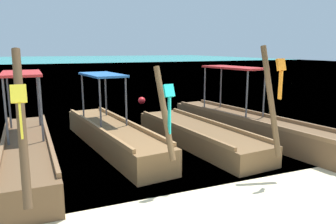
{
  "coord_description": "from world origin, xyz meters",
  "views": [
    {
      "loc": [
        -3.1,
        -3.99,
        2.74
      ],
      "look_at": [
        0.0,
        3.35,
        1.19
      ],
      "focal_mm": 34.94,
      "sensor_mm": 36.0,
      "label": 1
    }
  ],
  "objects_px": {
    "longtail_boat_turquoise_ribbon": "(113,135)",
    "longtail_boat_orange_ribbon": "(198,135)",
    "mooring_buoy_far": "(142,101)",
    "longtail_boat_blue_ribbon": "(250,125)",
    "longtail_boat_yellow_ribbon": "(27,151)"
  },
  "relations": [
    {
      "from": "longtail_boat_yellow_ribbon",
      "to": "longtail_boat_orange_ribbon",
      "type": "xyz_separation_m",
      "value": [
        4.55,
        0.11,
        -0.1
      ]
    },
    {
      "from": "longtail_boat_turquoise_ribbon",
      "to": "longtail_boat_blue_ribbon",
      "type": "relative_size",
      "value": 0.83
    },
    {
      "from": "longtail_boat_orange_ribbon",
      "to": "mooring_buoy_far",
      "type": "bearing_deg",
      "value": 84.5
    },
    {
      "from": "longtail_boat_turquoise_ribbon",
      "to": "mooring_buoy_far",
      "type": "distance_m",
      "value": 7.31
    },
    {
      "from": "longtail_boat_turquoise_ribbon",
      "to": "mooring_buoy_far",
      "type": "height_order",
      "value": "longtail_boat_turquoise_ribbon"
    },
    {
      "from": "longtail_boat_yellow_ribbon",
      "to": "longtail_boat_blue_ribbon",
      "type": "bearing_deg",
      "value": 1.37
    },
    {
      "from": "longtail_boat_yellow_ribbon",
      "to": "mooring_buoy_far",
      "type": "distance_m",
      "value": 9.03
    },
    {
      "from": "longtail_boat_yellow_ribbon",
      "to": "longtail_boat_orange_ribbon",
      "type": "height_order",
      "value": "longtail_boat_orange_ribbon"
    },
    {
      "from": "longtail_boat_blue_ribbon",
      "to": "longtail_boat_orange_ribbon",
      "type": "bearing_deg",
      "value": -178.81
    },
    {
      "from": "longtail_boat_orange_ribbon",
      "to": "longtail_boat_blue_ribbon",
      "type": "height_order",
      "value": "longtail_boat_orange_ribbon"
    },
    {
      "from": "mooring_buoy_far",
      "to": "longtail_boat_yellow_ribbon",
      "type": "bearing_deg",
      "value": -125.49
    },
    {
      "from": "longtail_boat_turquoise_ribbon",
      "to": "longtail_boat_orange_ribbon",
      "type": "xyz_separation_m",
      "value": [
        2.35,
        -0.6,
        -0.09
      ]
    },
    {
      "from": "longtail_boat_turquoise_ribbon",
      "to": "longtail_boat_orange_ribbon",
      "type": "relative_size",
      "value": 1.07
    },
    {
      "from": "longtail_boat_yellow_ribbon",
      "to": "longtail_boat_blue_ribbon",
      "type": "xyz_separation_m",
      "value": [
        6.41,
        0.15,
        -0.0
      ]
    },
    {
      "from": "longtail_boat_yellow_ribbon",
      "to": "mooring_buoy_far",
      "type": "bearing_deg",
      "value": 54.51
    }
  ]
}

